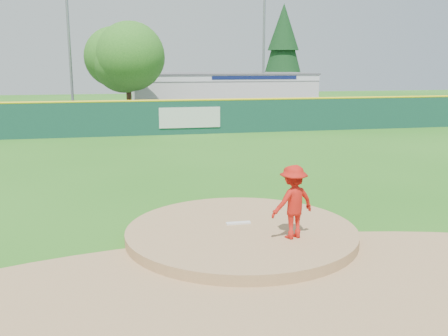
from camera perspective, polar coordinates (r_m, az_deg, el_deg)
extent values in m
plane|color=#286B19|center=(12.10, 1.97, -7.95)|extent=(120.00, 120.00, 0.00)
cylinder|color=#9E774C|center=(12.10, 1.97, -7.95)|extent=(5.50, 5.50, 0.50)
cube|color=white|center=(12.29, 1.65, -6.31)|extent=(0.60, 0.15, 0.04)
cylinder|color=#9E774C|center=(9.44, 6.47, -13.93)|extent=(15.40, 15.40, 0.01)
cube|color=#38383A|center=(38.37, -7.77, 5.63)|extent=(44.00, 16.00, 0.02)
imported|color=red|center=(11.23, 7.89, -3.85)|extent=(1.21, 0.92, 1.66)
imported|color=white|center=(33.35, -7.15, 6.03)|extent=(5.43, 2.57, 1.50)
cube|color=silver|center=(44.00, -0.43, 8.60)|extent=(15.00, 8.00, 3.20)
cube|color=white|center=(40.01, 0.73, 10.28)|extent=(15.00, 0.06, 0.55)
cube|color=#0F194C|center=(40.46, 3.56, 10.28)|extent=(7.00, 0.03, 0.28)
cube|color=#59595B|center=(43.94, -0.43, 10.75)|extent=(15.20, 8.20, 0.12)
cube|color=silver|center=(29.42, -3.92, 5.78)|extent=(3.60, 0.04, 1.20)
cube|color=#133F34|center=(29.34, -6.50, 5.72)|extent=(40.00, 0.10, 2.00)
cylinder|color=yellow|center=(29.25, -6.54, 7.66)|extent=(40.00, 0.14, 0.14)
cylinder|color=#382314|center=(36.17, -10.77, 7.21)|extent=(0.36, 0.36, 2.60)
sphere|color=#387F23|center=(36.06, -10.98, 12.38)|extent=(5.60, 5.60, 5.60)
cylinder|color=#382314|center=(49.73, 6.64, 7.97)|extent=(0.40, 0.40, 1.60)
cone|color=#113A16|center=(49.64, 6.78, 13.45)|extent=(4.40, 4.40, 7.90)
cylinder|color=gray|center=(38.21, -17.27, 13.44)|extent=(0.20, 0.20, 11.00)
cylinder|color=gray|center=(41.75, 4.55, 13.06)|extent=(0.20, 0.20, 10.00)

